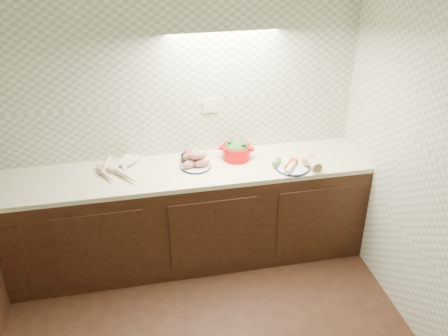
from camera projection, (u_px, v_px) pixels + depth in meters
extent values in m
cube|color=#9DB18C|center=(144.00, 114.00, 4.05)|extent=(3.60, 0.05, 2.60)
cube|color=beige|center=(210.00, 106.00, 4.15)|extent=(0.13, 0.01, 0.12)
cube|color=black|center=(154.00, 221.00, 4.24)|extent=(3.60, 0.60, 0.86)
cube|color=#F7F5C0|center=(151.00, 175.00, 4.02)|extent=(3.60, 0.60, 0.04)
cone|color=beige|center=(128.00, 173.00, 3.95)|extent=(0.23, 0.21, 0.06)
cone|color=beige|center=(116.00, 171.00, 4.00)|extent=(0.19, 0.23, 0.05)
cone|color=beige|center=(115.00, 174.00, 3.95)|extent=(0.21, 0.20, 0.05)
cone|color=beige|center=(102.00, 173.00, 3.96)|extent=(0.19, 0.26, 0.05)
cone|color=beige|center=(111.00, 173.00, 3.96)|extent=(0.15, 0.27, 0.06)
cone|color=beige|center=(98.00, 171.00, 3.94)|extent=(0.18, 0.22, 0.06)
cone|color=beige|center=(98.00, 172.00, 3.93)|extent=(0.17, 0.26, 0.05)
cone|color=beige|center=(123.00, 170.00, 3.96)|extent=(0.25, 0.22, 0.06)
cylinder|color=#101741|center=(196.00, 167.00, 4.10)|extent=(0.25, 0.25, 0.01)
cylinder|color=silver|center=(196.00, 166.00, 4.09)|extent=(0.24, 0.24, 0.02)
ellipsoid|color=#A66257|center=(190.00, 164.00, 4.05)|extent=(0.14, 0.08, 0.06)
ellipsoid|color=#A66257|center=(202.00, 163.00, 4.06)|extent=(0.14, 0.08, 0.06)
ellipsoid|color=#A66257|center=(195.00, 160.00, 4.11)|extent=(0.14, 0.08, 0.06)
ellipsoid|color=#A66257|center=(191.00, 157.00, 4.07)|extent=(0.14, 0.08, 0.06)
ellipsoid|color=#A66257|center=(199.00, 156.00, 4.10)|extent=(0.14, 0.08, 0.06)
ellipsoid|color=#A66257|center=(196.00, 155.00, 4.03)|extent=(0.14, 0.08, 0.06)
cylinder|color=black|center=(190.00, 158.00, 4.18)|extent=(0.15, 0.15, 0.06)
sphere|color=#7E2A47|center=(188.00, 153.00, 4.16)|extent=(0.08, 0.08, 0.08)
sphere|color=silver|center=(193.00, 153.00, 4.18)|extent=(0.05, 0.05, 0.05)
cylinder|color=#D40004|center=(236.00, 152.00, 4.21)|extent=(0.30, 0.30, 0.12)
cube|color=#D40004|center=(221.00, 148.00, 4.20)|extent=(0.04, 0.06, 0.02)
cube|color=#D40004|center=(252.00, 149.00, 4.18)|extent=(0.04, 0.06, 0.02)
ellipsoid|color=#356528|center=(236.00, 147.00, 4.18)|extent=(0.21, 0.21, 0.12)
cylinder|color=#101741|center=(292.00, 168.00, 4.08)|extent=(0.28, 0.28, 0.01)
cylinder|color=silver|center=(292.00, 168.00, 4.07)|extent=(0.26, 0.26, 0.02)
cone|color=#C44417|center=(287.00, 165.00, 4.07)|extent=(0.13, 0.13, 0.03)
cone|color=#C44417|center=(290.00, 163.00, 4.09)|extent=(0.13, 0.14, 0.03)
cone|color=#C44417|center=(288.00, 165.00, 4.06)|extent=(0.16, 0.09, 0.03)
cone|color=#C44417|center=(286.00, 162.00, 4.07)|extent=(0.15, 0.11, 0.03)
cone|color=#C44417|center=(291.00, 163.00, 4.06)|extent=(0.14, 0.12, 0.03)
cylinder|color=white|center=(290.00, 168.00, 4.01)|extent=(0.14, 0.17, 0.04)
cylinder|color=#3A712F|center=(277.00, 162.00, 4.10)|extent=(0.10, 0.12, 0.05)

